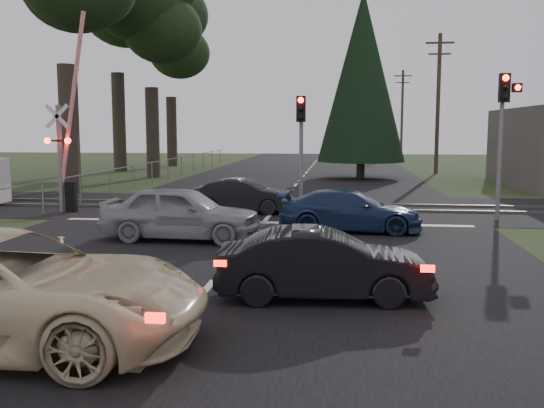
# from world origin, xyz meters

# --- Properties ---
(ground) EXTENTS (120.00, 120.00, 0.00)m
(ground) POSITION_xyz_m (0.00, 0.00, 0.00)
(ground) COLOR #2F3A1A
(ground) RESTS_ON ground
(road) EXTENTS (14.00, 100.00, 0.01)m
(road) POSITION_xyz_m (0.00, 10.00, 0.01)
(road) COLOR black
(road) RESTS_ON ground
(rail_corridor) EXTENTS (120.00, 8.00, 0.01)m
(rail_corridor) POSITION_xyz_m (0.00, 12.00, 0.01)
(rail_corridor) COLOR black
(rail_corridor) RESTS_ON ground
(stop_line) EXTENTS (13.00, 0.35, 0.00)m
(stop_line) POSITION_xyz_m (0.00, 8.20, 0.01)
(stop_line) COLOR silver
(stop_line) RESTS_ON ground
(rail_near) EXTENTS (120.00, 0.12, 0.10)m
(rail_near) POSITION_xyz_m (0.00, 11.20, 0.05)
(rail_near) COLOR #59544C
(rail_near) RESTS_ON ground
(rail_far) EXTENTS (120.00, 0.12, 0.10)m
(rail_far) POSITION_xyz_m (0.00, 12.80, 0.05)
(rail_far) COLOR #59544C
(rail_far) RESTS_ON ground
(crossing_signal) EXTENTS (1.62, 0.38, 6.96)m
(crossing_signal) POSITION_xyz_m (-7.27, 9.79, 2.06)
(crossing_signal) COLOR slate
(crossing_signal) RESTS_ON ground
(traffic_signal_right) EXTENTS (0.68, 0.48, 4.70)m
(traffic_signal_right) POSITION_xyz_m (7.55, 9.47, 3.31)
(traffic_signal_right) COLOR slate
(traffic_signal_right) RESTS_ON ground
(traffic_signal_center) EXTENTS (0.32, 0.48, 4.10)m
(traffic_signal_center) POSITION_xyz_m (1.00, 10.68, 2.81)
(traffic_signal_center) COLOR slate
(traffic_signal_center) RESTS_ON ground
(utility_pole_mid) EXTENTS (1.80, 0.26, 9.00)m
(utility_pole_mid) POSITION_xyz_m (8.50, 30.00, 4.73)
(utility_pole_mid) COLOR #4C3D2D
(utility_pole_mid) RESTS_ON ground
(utility_pole_far) EXTENTS (1.80, 0.26, 9.00)m
(utility_pole_far) POSITION_xyz_m (8.50, 55.00, 4.73)
(utility_pole_far) COLOR #4C3D2D
(utility_pole_far) RESTS_ON ground
(euc_tree_c) EXTENTS (6.00, 6.00, 13.20)m
(euc_tree_c) POSITION_xyz_m (-9.00, 25.00, 9.51)
(euc_tree_c) COLOR #473D33
(euc_tree_c) RESTS_ON ground
(euc_tree_e) EXTENTS (6.00, 6.00, 13.20)m
(euc_tree_e) POSITION_xyz_m (-11.00, 36.00, 9.51)
(euc_tree_e) COLOR #473D33
(euc_tree_e) RESTS_ON ground
(conifer_tree) EXTENTS (5.20, 5.20, 11.00)m
(conifer_tree) POSITION_xyz_m (3.50, 26.00, 5.99)
(conifer_tree) COLOR #473D33
(conifer_tree) RESTS_ON ground
(fence_left) EXTENTS (0.10, 36.00, 1.20)m
(fence_left) POSITION_xyz_m (-7.80, 22.50, 0.00)
(fence_left) COLOR slate
(fence_left) RESTS_ON ground
(dark_hatchback) EXTENTS (3.82, 1.57, 1.23)m
(dark_hatchback) POSITION_xyz_m (2.19, -0.25, 0.61)
(dark_hatchback) COLOR black
(dark_hatchback) RESTS_ON ground
(silver_car) EXTENTS (4.37, 1.96, 1.46)m
(silver_car) POSITION_xyz_m (-1.81, 5.00, 0.73)
(silver_car) COLOR gray
(silver_car) RESTS_ON ground
(blue_sedan) EXTENTS (4.18, 1.83, 1.20)m
(blue_sedan) POSITION_xyz_m (2.71, 6.94, 0.60)
(blue_sedan) COLOR navy
(blue_sedan) RESTS_ON ground
(dark_car_far) EXTENTS (3.70, 1.53, 1.19)m
(dark_car_far) POSITION_xyz_m (-1.03, 10.44, 0.60)
(dark_car_far) COLOR black
(dark_car_far) RESTS_ON ground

